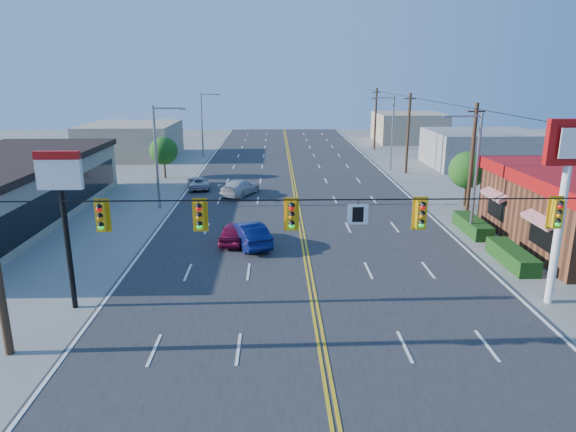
{
  "coord_description": "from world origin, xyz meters",
  "views": [
    {
      "loc": [
        -1.78,
        -17.78,
        10.39
      ],
      "look_at": [
        -1.03,
        11.45,
        2.2
      ],
      "focal_mm": 32.0,
      "sensor_mm": 36.0,
      "label": 1
    }
  ],
  "objects_px": {
    "car_magenta": "(234,233)",
    "car_white": "(240,188)",
    "car_blue": "(248,235)",
    "signal_span": "(321,230)",
    "car_silver": "(198,183)",
    "pizza_hut_sign": "(62,198)",
    "kfc_pylon": "(567,175)"
  },
  "relations": [
    {
      "from": "car_magenta",
      "to": "car_silver",
      "type": "bearing_deg",
      "value": -68.92
    },
    {
      "from": "signal_span",
      "to": "car_magenta",
      "type": "distance_m",
      "value": 14.37
    },
    {
      "from": "signal_span",
      "to": "car_white",
      "type": "relative_size",
      "value": 5.11
    },
    {
      "from": "car_magenta",
      "to": "car_blue",
      "type": "bearing_deg",
      "value": 150.21
    },
    {
      "from": "signal_span",
      "to": "car_silver",
      "type": "xyz_separation_m",
      "value": [
        -8.77,
        28.71,
        -4.33
      ]
    },
    {
      "from": "pizza_hut_sign",
      "to": "car_blue",
      "type": "relative_size",
      "value": 1.51
    },
    {
      "from": "car_silver",
      "to": "kfc_pylon",
      "type": "bearing_deg",
      "value": 117.68
    },
    {
      "from": "car_white",
      "to": "car_silver",
      "type": "distance_m",
      "value": 4.88
    },
    {
      "from": "pizza_hut_sign",
      "to": "car_silver",
      "type": "height_order",
      "value": "pizza_hut_sign"
    },
    {
      "from": "kfc_pylon",
      "to": "pizza_hut_sign",
      "type": "xyz_separation_m",
      "value": [
        -22.0,
        0.0,
        -0.86
      ]
    },
    {
      "from": "car_magenta",
      "to": "car_white",
      "type": "height_order",
      "value": "car_white"
    },
    {
      "from": "kfc_pylon",
      "to": "car_magenta",
      "type": "height_order",
      "value": "kfc_pylon"
    },
    {
      "from": "kfc_pylon",
      "to": "car_white",
      "type": "distance_m",
      "value": 27.61
    },
    {
      "from": "signal_span",
      "to": "car_magenta",
      "type": "xyz_separation_m",
      "value": [
        -4.26,
        13.05,
        -4.23
      ]
    },
    {
      "from": "kfc_pylon",
      "to": "pizza_hut_sign",
      "type": "relative_size",
      "value": 1.24
    },
    {
      "from": "car_blue",
      "to": "car_white",
      "type": "distance_m",
      "value": 13.61
    },
    {
      "from": "kfc_pylon",
      "to": "car_magenta",
      "type": "distance_m",
      "value": 18.64
    },
    {
      "from": "kfc_pylon",
      "to": "car_blue",
      "type": "height_order",
      "value": "kfc_pylon"
    },
    {
      "from": "kfc_pylon",
      "to": "car_silver",
      "type": "relative_size",
      "value": 2.11
    },
    {
      "from": "signal_span",
      "to": "kfc_pylon",
      "type": "distance_m",
      "value": 11.87
    },
    {
      "from": "car_blue",
      "to": "car_silver",
      "type": "distance_m",
      "value": 17.17
    },
    {
      "from": "kfc_pylon",
      "to": "car_white",
      "type": "height_order",
      "value": "kfc_pylon"
    },
    {
      "from": "signal_span",
      "to": "car_blue",
      "type": "distance_m",
      "value": 13.52
    },
    {
      "from": "car_blue",
      "to": "car_white",
      "type": "height_order",
      "value": "car_blue"
    },
    {
      "from": "car_white",
      "to": "pizza_hut_sign",
      "type": "bearing_deg",
      "value": 98.05
    },
    {
      "from": "kfc_pylon",
      "to": "car_silver",
      "type": "xyz_separation_m",
      "value": [
        -19.89,
        24.71,
        -5.48
      ]
    },
    {
      "from": "car_white",
      "to": "car_silver",
      "type": "xyz_separation_m",
      "value": [
        -4.02,
        2.75,
        -0.13
      ]
    },
    {
      "from": "car_white",
      "to": "car_magenta",
      "type": "bearing_deg",
      "value": 115.78
    },
    {
      "from": "signal_span",
      "to": "car_silver",
      "type": "bearing_deg",
      "value": 106.98
    },
    {
      "from": "pizza_hut_sign",
      "to": "kfc_pylon",
      "type": "bearing_deg",
      "value": 0.0
    },
    {
      "from": "car_magenta",
      "to": "car_white",
      "type": "relative_size",
      "value": 0.81
    },
    {
      "from": "car_magenta",
      "to": "car_blue",
      "type": "height_order",
      "value": "car_blue"
    }
  ]
}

